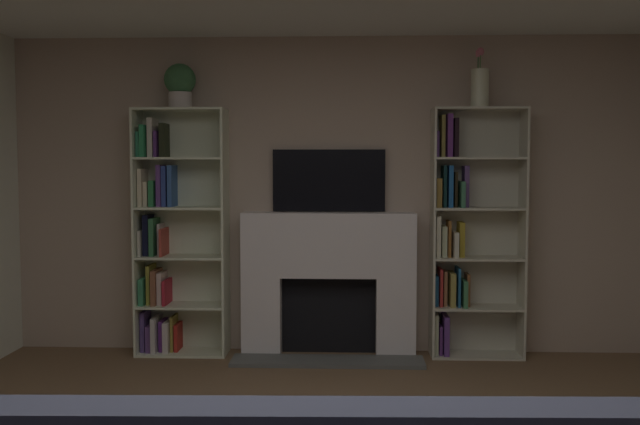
{
  "coord_description": "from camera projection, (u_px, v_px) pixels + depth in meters",
  "views": [
    {
      "loc": [
        0.15,
        -2.63,
        1.51
      ],
      "look_at": [
        0.0,
        1.23,
        1.26
      ],
      "focal_mm": 39.34,
      "sensor_mm": 36.0,
      "label": 1
    }
  ],
  "objects": [
    {
      "name": "wall_back_accent",
      "position": [
        329.0,
        195.0,
        5.73
      ],
      "size": [
        5.27,
        0.06,
        2.56
      ],
      "primitive_type": "cube",
      "color": "tan",
      "rests_on": "ground_plane"
    },
    {
      "name": "fireplace",
      "position": [
        329.0,
        279.0,
        5.62
      ],
      "size": [
        1.48,
        0.55,
        1.15
      ],
      "color": "white",
      "rests_on": "ground_plane"
    },
    {
      "name": "tv",
      "position": [
        329.0,
        180.0,
        5.66
      ],
      "size": [
        0.91,
        0.06,
        0.5
      ],
      "primitive_type": "cube",
      "color": "black",
      "rests_on": "fireplace"
    },
    {
      "name": "bookshelf_left",
      "position": [
        172.0,
        237.0,
        5.66
      ],
      "size": [
        0.72,
        0.31,
        1.97
      ],
      "color": "beige",
      "rests_on": "ground_plane"
    },
    {
      "name": "bookshelf_right",
      "position": [
        466.0,
        234.0,
        5.57
      ],
      "size": [
        0.72,
        0.28,
        1.97
      ],
      "color": "beige",
      "rests_on": "ground_plane"
    },
    {
      "name": "potted_plant",
      "position": [
        180.0,
        84.0,
        5.54
      ],
      "size": [
        0.25,
        0.25,
        0.35
      ],
      "color": "beige",
      "rests_on": "bookshelf_left"
    },
    {
      "name": "vase_with_flowers",
      "position": [
        480.0,
        86.0,
        5.45
      ],
      "size": [
        0.14,
        0.14,
        0.46
      ],
      "color": "beige",
      "rests_on": "bookshelf_right"
    }
  ]
}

